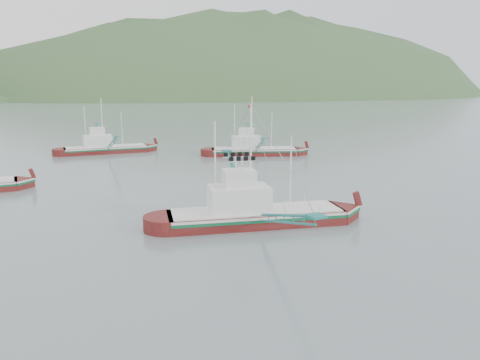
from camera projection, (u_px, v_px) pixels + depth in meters
name	position (u px, v px, depth m)	size (l,w,h in m)	color
ground	(274.00, 231.00, 38.40)	(1200.00, 1200.00, 0.00)	slate
main_boat	(254.00, 201.00, 39.84)	(15.62, 26.77, 11.07)	#53100D
bg_boat_far	(105.00, 145.00, 82.06)	(14.43, 25.66, 10.40)	#53100D
bg_boat_right	(254.00, 143.00, 79.43)	(14.84, 25.02, 10.64)	#53100D
headland_right	(253.00, 96.00, 520.78)	(684.00, 432.00, 306.00)	#35562C
ridge_distant	(39.00, 95.00, 537.60)	(960.00, 400.00, 240.00)	slate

